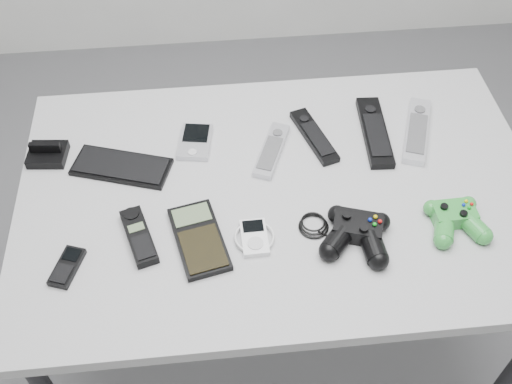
{
  "coord_description": "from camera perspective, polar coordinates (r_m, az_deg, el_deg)",
  "views": [
    {
      "loc": [
        -0.16,
        -0.87,
        1.84
      ],
      "look_at": [
        -0.08,
        0.0,
        0.82
      ],
      "focal_mm": 42.0,
      "sensor_mm": 36.0,
      "label": 1
    }
  ],
  "objects": [
    {
      "name": "mp3_player",
      "position": [
        1.27,
        -0.15,
        -4.32
      ],
      "size": [
        0.09,
        0.09,
        0.02
      ],
      "primitive_type": "cube",
      "rotation": [
        0.0,
        0.0,
        0.02
      ],
      "color": "white",
      "rests_on": "desk"
    },
    {
      "name": "cordless_handset",
      "position": [
        1.3,
        -11.09,
        -4.15
      ],
      "size": [
        0.09,
        0.16,
        0.02
      ],
      "primitive_type": "cube",
      "rotation": [
        0.0,
        0.0,
        0.29
      ],
      "color": "black",
      "rests_on": "desk"
    },
    {
      "name": "pda",
      "position": [
        1.47,
        -5.82,
        4.83
      ],
      "size": [
        0.09,
        0.13,
        0.02
      ],
      "primitive_type": "cube",
      "rotation": [
        0.0,
        0.0,
        -0.17
      ],
      "color": "#BABAC2",
      "rests_on": "desk"
    },
    {
      "name": "pda_keyboard",
      "position": [
        1.44,
        -12.69,
        2.39
      ],
      "size": [
        0.25,
        0.16,
        0.01
      ],
      "primitive_type": "cube",
      "rotation": [
        0.0,
        0.0,
        -0.31
      ],
      "color": "black",
      "rests_on": "desk"
    },
    {
      "name": "controller_black",
      "position": [
        1.28,
        9.6,
        -3.77
      ],
      "size": [
        0.28,
        0.22,
        0.05
      ],
      "primitive_type": null,
      "rotation": [
        0.0,
        0.0,
        -0.32
      ],
      "color": "black",
      "rests_on": "desk"
    },
    {
      "name": "remote_black_b",
      "position": [
        1.51,
        11.24,
        5.7
      ],
      "size": [
        0.07,
        0.24,
        0.02
      ],
      "primitive_type": "cube",
      "rotation": [
        0.0,
        0.0,
        -0.06
      ],
      "color": "black",
      "rests_on": "desk"
    },
    {
      "name": "controller_green",
      "position": [
        1.36,
        18.5,
        -2.36
      ],
      "size": [
        0.13,
        0.14,
        0.04
      ],
      "primitive_type": null,
      "rotation": [
        0.0,
        0.0,
        0.03
      ],
      "color": "#247B21",
      "rests_on": "desk"
    },
    {
      "name": "floor",
      "position": [
        2.04,
        2.2,
        -15.08
      ],
      "size": [
        3.5,
        3.5,
        0.0
      ],
      "primitive_type": "plane",
      "color": "slate",
      "rests_on": "ground"
    },
    {
      "name": "remote_silver_a",
      "position": [
        1.44,
        1.51,
        4.03
      ],
      "size": [
        0.11,
        0.18,
        0.02
      ],
      "primitive_type": "cube",
      "rotation": [
        0.0,
        0.0,
        -0.39
      ],
      "color": "#BABAC2",
      "rests_on": "desk"
    },
    {
      "name": "desk",
      "position": [
        1.43,
        2.3,
        -1.53
      ],
      "size": [
        1.2,
        0.77,
        0.8
      ],
      "color": "#B0B0B3",
      "rests_on": "floor"
    },
    {
      "name": "remote_silver_b",
      "position": [
        1.54,
        15.09,
        5.72
      ],
      "size": [
        0.13,
        0.23,
        0.02
      ],
      "primitive_type": "cube",
      "rotation": [
        0.0,
        0.0,
        -0.35
      ],
      "color": "silver",
      "rests_on": "desk"
    },
    {
      "name": "dock_bracket",
      "position": [
        1.5,
        -19.34,
        3.72
      ],
      "size": [
        0.1,
        0.09,
        0.05
      ],
      "primitive_type": "cube",
      "rotation": [
        0.0,
        0.0,
        -0.1
      ],
      "color": "black",
      "rests_on": "desk"
    },
    {
      "name": "calculator",
      "position": [
        1.28,
        -5.45,
        -4.43
      ],
      "size": [
        0.13,
        0.21,
        0.02
      ],
      "primitive_type": "cube",
      "rotation": [
        0.0,
        0.0,
        0.22
      ],
      "color": "black",
      "rests_on": "desk"
    },
    {
      "name": "mobile_phone",
      "position": [
        1.29,
        -17.56,
        -6.8
      ],
      "size": [
        0.07,
        0.1,
        0.02
      ],
      "primitive_type": "cube",
      "rotation": [
        0.0,
        0.0,
        -0.34
      ],
      "color": "black",
      "rests_on": "desk"
    },
    {
      "name": "remote_black_a",
      "position": [
        1.48,
        5.55,
        5.36
      ],
      "size": [
        0.1,
        0.2,
        0.02
      ],
      "primitive_type": "cube",
      "rotation": [
        0.0,
        0.0,
        0.29
      ],
      "color": "black",
      "rests_on": "desk"
    }
  ]
}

